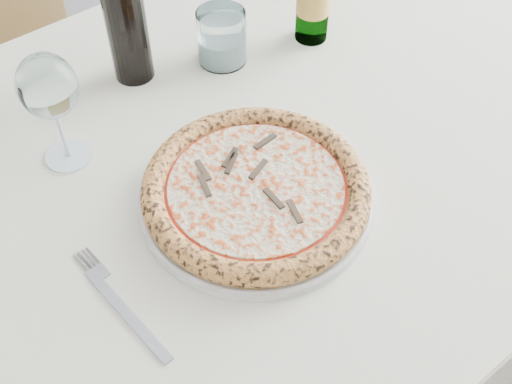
{
  "coord_description": "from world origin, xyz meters",
  "views": [
    {
      "loc": [
        -0.25,
        -0.45,
        1.44
      ],
      "look_at": [
        0.11,
        0.0,
        0.78
      ],
      "focal_mm": 45.0,
      "sensor_mm": 36.0,
      "label": 1
    }
  ],
  "objects_px": {
    "pizza": "(256,189)",
    "tumbler": "(222,40)",
    "wine_bottle": "(125,16)",
    "plate": "(256,197)",
    "dining_table": "(217,196)",
    "chair_far": "(24,53)",
    "wine_glass": "(48,89)"
  },
  "relations": [
    {
      "from": "chair_far",
      "to": "pizza",
      "type": "relative_size",
      "value": 2.96
    },
    {
      "from": "dining_table",
      "to": "plate",
      "type": "relative_size",
      "value": 4.89
    },
    {
      "from": "dining_table",
      "to": "chair_far",
      "type": "height_order",
      "value": "chair_far"
    },
    {
      "from": "dining_table",
      "to": "wine_glass",
      "type": "xyz_separation_m",
      "value": [
        -0.16,
        0.14,
        0.21
      ]
    },
    {
      "from": "tumbler",
      "to": "plate",
      "type": "bearing_deg",
      "value": -118.04
    },
    {
      "from": "plate",
      "to": "wine_bottle",
      "type": "height_order",
      "value": "wine_bottle"
    },
    {
      "from": "chair_far",
      "to": "pizza",
      "type": "height_order",
      "value": "chair_far"
    },
    {
      "from": "dining_table",
      "to": "pizza",
      "type": "bearing_deg",
      "value": -90.0
    },
    {
      "from": "dining_table",
      "to": "pizza",
      "type": "height_order",
      "value": "pizza"
    },
    {
      "from": "tumbler",
      "to": "wine_bottle",
      "type": "relative_size",
      "value": 0.35
    },
    {
      "from": "wine_glass",
      "to": "tumbler",
      "type": "bearing_deg",
      "value": 8.43
    },
    {
      "from": "dining_table",
      "to": "wine_glass",
      "type": "height_order",
      "value": "wine_glass"
    },
    {
      "from": "pizza",
      "to": "plate",
      "type": "bearing_deg",
      "value": 18.31
    },
    {
      "from": "wine_bottle",
      "to": "pizza",
      "type": "bearing_deg",
      "value": -92.17
    },
    {
      "from": "plate",
      "to": "wine_bottle",
      "type": "bearing_deg",
      "value": 87.83
    },
    {
      "from": "dining_table",
      "to": "chair_far",
      "type": "distance_m",
      "value": 0.75
    },
    {
      "from": "dining_table",
      "to": "plate",
      "type": "bearing_deg",
      "value": -90.0
    },
    {
      "from": "plate",
      "to": "tumbler",
      "type": "relative_size",
      "value": 3.52
    },
    {
      "from": "dining_table",
      "to": "tumbler",
      "type": "height_order",
      "value": "tumbler"
    },
    {
      "from": "plate",
      "to": "wine_bottle",
      "type": "distance_m",
      "value": 0.36
    },
    {
      "from": "pizza",
      "to": "wine_bottle",
      "type": "distance_m",
      "value": 0.36
    },
    {
      "from": "dining_table",
      "to": "wine_bottle",
      "type": "relative_size",
      "value": 5.98
    },
    {
      "from": "dining_table",
      "to": "plate",
      "type": "xyz_separation_m",
      "value": [
        0.0,
        -0.1,
        0.09
      ]
    },
    {
      "from": "pizza",
      "to": "tumbler",
      "type": "height_order",
      "value": "tumbler"
    },
    {
      "from": "pizza",
      "to": "wine_glass",
      "type": "height_order",
      "value": "wine_glass"
    },
    {
      "from": "pizza",
      "to": "wine_glass",
      "type": "distance_m",
      "value": 0.31
    },
    {
      "from": "dining_table",
      "to": "pizza",
      "type": "xyz_separation_m",
      "value": [
        -0.0,
        -0.1,
        0.11
      ]
    },
    {
      "from": "dining_table",
      "to": "tumbler",
      "type": "relative_size",
      "value": 17.2
    },
    {
      "from": "plate",
      "to": "pizza",
      "type": "xyz_separation_m",
      "value": [
        -0.0,
        -0.0,
        0.02
      ]
    },
    {
      "from": "chair_far",
      "to": "plate",
      "type": "height_order",
      "value": "chair_far"
    },
    {
      "from": "chair_far",
      "to": "wine_bottle",
      "type": "bearing_deg",
      "value": -85.13
    },
    {
      "from": "plate",
      "to": "tumbler",
      "type": "distance_m",
      "value": 0.33
    }
  ]
}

